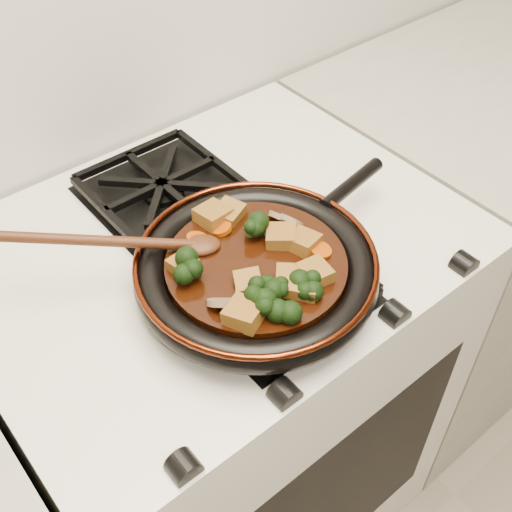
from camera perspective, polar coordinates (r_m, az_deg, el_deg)
stove at (r=1.34m, az=-2.86°, el=-12.64°), size 0.76×0.60×0.90m
burner_grate_front at (r=0.90m, az=1.51°, el=-2.68°), size 0.23×0.23×0.03m
burner_grate_back at (r=1.07m, az=-8.32°, el=5.96°), size 0.23×0.23×0.03m
skillet at (r=0.88m, az=0.09°, el=-1.12°), size 0.46×0.34×0.05m
braising_sauce at (r=0.88m, az=0.00°, el=-0.97°), size 0.25×0.25×0.02m
tofu_cube_0 at (r=0.93m, az=-2.38°, el=3.86°), size 0.05×0.05×0.03m
tofu_cube_1 at (r=0.89m, az=2.28°, el=1.70°), size 0.06×0.06×0.03m
tofu_cube_2 at (r=0.93m, az=-3.84°, el=3.59°), size 0.05×0.05×0.03m
tofu_cube_3 at (r=0.85m, az=5.26°, el=-1.55°), size 0.04×0.05×0.02m
tofu_cube_4 at (r=0.83m, az=4.06°, el=-2.76°), size 0.06×0.06×0.02m
tofu_cube_5 at (r=0.83m, az=-0.69°, el=-2.42°), size 0.05×0.05×0.03m
tofu_cube_6 at (r=0.89m, az=4.21°, el=1.23°), size 0.05×0.05×0.03m
tofu_cube_7 at (r=0.80m, az=-1.04°, el=-5.15°), size 0.06×0.06×0.03m
tofu_cube_8 at (r=0.84m, az=3.05°, el=-2.04°), size 0.05×0.05×0.02m
tofu_cube_9 at (r=0.86m, az=-6.50°, el=-0.85°), size 0.04×0.04×0.02m
broccoli_floret_0 at (r=0.85m, az=-6.10°, el=-1.23°), size 0.08×0.08×0.07m
broccoli_floret_1 at (r=0.81m, az=0.61°, el=-3.79°), size 0.08×0.08×0.06m
broccoli_floret_2 at (r=0.80m, az=1.85°, el=-5.01°), size 0.06×0.06×0.06m
broccoli_floret_3 at (r=0.83m, az=4.39°, el=-2.96°), size 0.08×0.08×0.05m
broccoli_floret_4 at (r=0.90m, az=-0.60°, el=2.45°), size 0.08×0.08×0.07m
broccoli_floret_5 at (r=0.82m, az=1.33°, el=-2.98°), size 0.08×0.09×0.06m
carrot_coin_0 at (r=0.90m, az=-5.25°, el=1.50°), size 0.03×0.03×0.01m
carrot_coin_1 at (r=0.91m, az=3.50°, el=2.09°), size 0.03×0.03×0.02m
carrot_coin_2 at (r=0.83m, az=-0.88°, el=-3.22°), size 0.03×0.03×0.02m
carrot_coin_3 at (r=0.88m, az=5.72°, el=0.49°), size 0.03×0.03×0.02m
carrot_coin_4 at (r=0.91m, az=-3.08°, el=2.50°), size 0.03×0.03×0.02m
mushroom_slice_0 at (r=0.92m, az=3.20°, el=3.12°), size 0.04×0.04×0.03m
mushroom_slice_1 at (r=0.93m, az=2.04°, el=3.52°), size 0.04×0.04×0.03m
mushroom_slice_2 at (r=0.81m, az=-3.17°, el=-4.13°), size 0.05×0.05×0.03m
wooden_spoon at (r=0.88m, az=-10.48°, el=1.19°), size 0.16×0.11×0.28m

